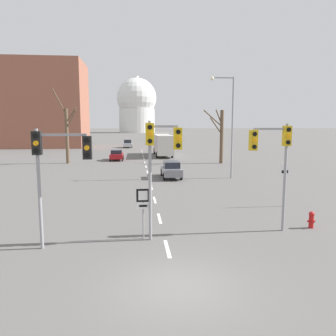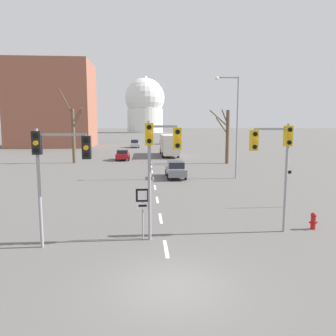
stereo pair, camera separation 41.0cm
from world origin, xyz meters
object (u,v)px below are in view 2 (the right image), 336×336
(traffic_signal_centre_tall, at_px, (159,151))
(city_bus, at_px, (169,143))
(sedan_mid_centre, at_px, (123,155))
(sedan_far_left, at_px, (176,169))
(speed_limit_sign, at_px, (288,178))
(fire_hydrant, at_px, (313,220))
(sedan_near_left, at_px, (164,141))
(traffic_signal_near_right, at_px, (276,151))
(sedan_near_right, at_px, (135,144))
(route_sign_post, at_px, (143,204))
(traffic_signal_near_left, at_px, (55,158))
(street_lamp_right, at_px, (234,118))

(traffic_signal_centre_tall, relative_size, city_bus, 0.50)
(sedan_mid_centre, distance_m, sedan_far_left, 17.51)
(speed_limit_sign, bearing_deg, fire_hydrant, -97.26)
(speed_limit_sign, xyz_separation_m, sedan_far_left, (-5.88, 11.90, -1.04))
(sedan_mid_centre, height_order, city_bus, city_bus)
(fire_hydrant, height_order, sedan_mid_centre, sedan_mid_centre)
(traffic_signal_centre_tall, distance_m, sedan_near_left, 72.03)
(traffic_signal_near_right, xyz_separation_m, speed_limit_sign, (2.73, 4.59, -2.10))
(sedan_near_right, distance_m, city_bus, 20.75)
(route_sign_post, distance_m, sedan_near_left, 71.86)
(traffic_signal_near_left, xyz_separation_m, traffic_signal_near_right, (9.89, 1.24, 0.15))
(traffic_signal_centre_tall, distance_m, street_lamp_right, 18.28)
(traffic_signal_near_left, distance_m, city_bus, 40.87)
(traffic_signal_near_left, distance_m, sedan_near_left, 73.01)
(route_sign_post, height_order, sedan_mid_centre, route_sign_post)
(sedan_mid_centre, xyz_separation_m, city_bus, (7.24, 5.96, 1.26))
(traffic_signal_near_right, distance_m, sedan_mid_centre, 34.32)
(sedan_near_left, relative_size, sedan_far_left, 0.87)
(street_lamp_right, bearing_deg, sedan_far_left, 172.49)
(street_lamp_right, distance_m, sedan_near_right, 44.39)
(traffic_signal_near_left, bearing_deg, sedan_far_left, 69.19)
(street_lamp_right, height_order, sedan_far_left, street_lamp_right)
(street_lamp_right, bearing_deg, sedan_near_right, 103.82)
(traffic_signal_near_right, bearing_deg, city_bus, 93.06)
(traffic_signal_centre_tall, xyz_separation_m, speed_limit_sign, (8.30, 5.23, -2.18))
(route_sign_post, relative_size, city_bus, 0.22)
(route_sign_post, height_order, sedan_near_left, route_sign_post)
(traffic_signal_centre_tall, bearing_deg, sedan_near_right, 92.60)
(traffic_signal_near_right, height_order, fire_hydrant, traffic_signal_near_right)
(traffic_signal_centre_tall, distance_m, fire_hydrant, 8.58)
(traffic_signal_centre_tall, bearing_deg, city_bus, 84.94)
(street_lamp_right, bearing_deg, city_bus, 100.69)
(traffic_signal_centre_tall, distance_m, sedan_near_right, 59.40)
(traffic_signal_near_left, bearing_deg, fire_hydrant, 7.02)
(sedan_near_left, height_order, city_bus, city_bus)
(route_sign_post, bearing_deg, street_lamp_right, 62.18)
(traffic_signal_centre_tall, relative_size, sedan_far_left, 1.20)
(street_lamp_right, height_order, sedan_mid_centre, street_lamp_right)
(fire_hydrant, relative_size, sedan_far_left, 0.19)
(street_lamp_right, height_order, city_bus, street_lamp_right)
(sedan_far_left, bearing_deg, traffic_signal_centre_tall, -98.03)
(traffic_signal_centre_tall, distance_m, sedan_mid_centre, 33.89)
(street_lamp_right, xyz_separation_m, city_bus, (-4.35, 23.07, -3.75))
(route_sign_post, relative_size, street_lamp_right, 0.25)
(traffic_signal_near_right, height_order, sedan_near_right, traffic_signal_near_right)
(traffic_signal_near_left, xyz_separation_m, street_lamp_right, (12.17, 17.01, 1.98))
(traffic_signal_near_left, relative_size, city_bus, 0.47)
(fire_hydrant, bearing_deg, sedan_far_left, 108.17)
(route_sign_post, bearing_deg, sedan_near_left, 85.81)
(traffic_signal_near_right, bearing_deg, sedan_mid_centre, 105.82)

